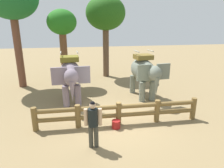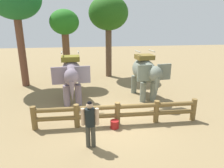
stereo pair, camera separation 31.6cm
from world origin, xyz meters
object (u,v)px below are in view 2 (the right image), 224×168
(log_fence, at_px, (117,112))
(elephant_center, at_px, (145,72))
(elephant_near_left, at_px, (71,75))
(tourist_woman_in_black, at_px, (90,121))
(feed_bucket, at_px, (115,124))
(tree_far_left, at_px, (108,15))
(tree_back_center, at_px, (65,27))

(log_fence, distance_m, elephant_center, 3.91)
(log_fence, distance_m, elephant_near_left, 3.85)
(elephant_center, distance_m, tourist_woman_in_black, 5.78)
(tourist_woman_in_black, height_order, feed_bucket, tourist_woman_in_black)
(tree_far_left, bearing_deg, tree_back_center, -151.10)
(log_fence, relative_size, tourist_woman_in_black, 4.09)
(elephant_center, distance_m, tree_far_left, 6.59)
(log_fence, relative_size, tree_far_left, 1.15)
(log_fence, bearing_deg, tree_back_center, 110.91)
(elephant_center, relative_size, tourist_woman_in_black, 1.84)
(elephant_near_left, height_order, feed_bucket, elephant_near_left)
(tourist_woman_in_black, bearing_deg, elephant_center, 53.25)
(log_fence, xyz_separation_m, feed_bucket, (-0.17, -0.31, -0.43))
(tourist_woman_in_black, bearing_deg, tree_back_center, 99.06)
(tree_back_center, distance_m, feed_bucket, 8.41)
(tree_far_left, xyz_separation_m, feed_bucket, (-0.90, -8.85, -4.82))
(elephant_near_left, height_order, tree_far_left, tree_far_left)
(tourist_woman_in_black, distance_m, tree_far_left, 10.98)
(elephant_near_left, distance_m, tree_far_left, 7.01)
(log_fence, height_order, elephant_center, elephant_center)
(elephant_near_left, relative_size, elephant_center, 1.00)
(tree_far_left, bearing_deg, feed_bucket, -95.81)
(tree_far_left, bearing_deg, elephant_near_left, -117.29)
(tree_back_center, bearing_deg, tourist_woman_in_black, -80.94)
(elephant_center, xyz_separation_m, tree_far_left, (-1.46, 5.45, 3.40))
(elephant_near_left, xyz_separation_m, elephant_center, (4.28, 0.01, -0.02))
(log_fence, relative_size, feed_bucket, 20.15)
(log_fence, bearing_deg, tree_far_left, 85.13)
(elephant_near_left, bearing_deg, tourist_woman_in_black, -79.72)
(log_fence, bearing_deg, tourist_woman_in_black, -129.49)
(tree_far_left, relative_size, tree_back_center, 1.22)
(log_fence, bearing_deg, elephant_center, 54.67)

